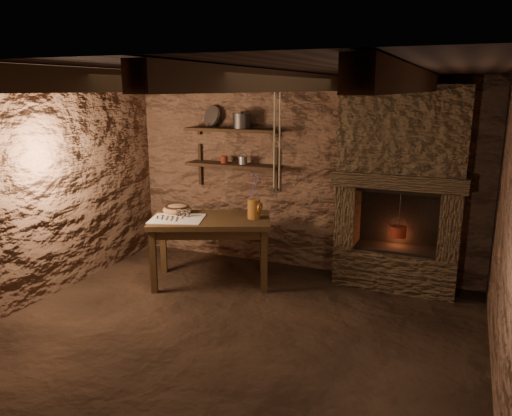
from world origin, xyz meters
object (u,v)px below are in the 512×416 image
at_px(stoneware_jug, 254,200).
at_px(red_pot, 398,231).
at_px(work_table, 211,248).
at_px(iron_stockpot, 242,122).
at_px(wooden_bowl, 177,209).

bearing_deg(stoneware_jug, red_pot, 38.56).
xyz_separation_m(work_table, iron_stockpot, (0.07, 0.76, 1.43)).
xyz_separation_m(wooden_bowl, red_pot, (2.54, 0.58, -0.14)).
distance_m(iron_stockpot, red_pot, 2.31).
distance_m(stoneware_jug, wooden_bowl, 0.99).
relative_size(work_table, red_pot, 2.93).
height_order(iron_stockpot, red_pot, iron_stockpot).
bearing_deg(red_pot, stoneware_jug, -163.56).
distance_m(stoneware_jug, iron_stockpot, 1.11).
distance_m(work_table, wooden_bowl, 0.63).
relative_size(wooden_bowl, red_pot, 0.65).
height_order(stoneware_jug, wooden_bowl, stoneware_jug).
xyz_separation_m(work_table, red_pot, (2.05, 0.64, 0.27)).
relative_size(stoneware_jug, wooden_bowl, 1.49).
xyz_separation_m(stoneware_jug, wooden_bowl, (-0.96, -0.12, -0.18)).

